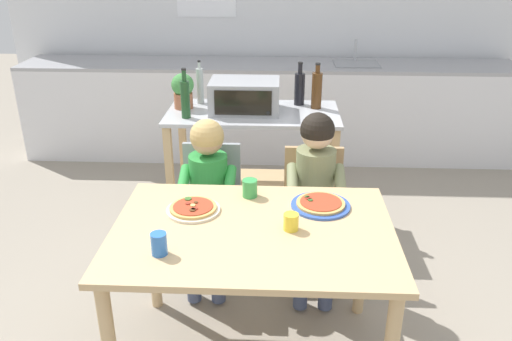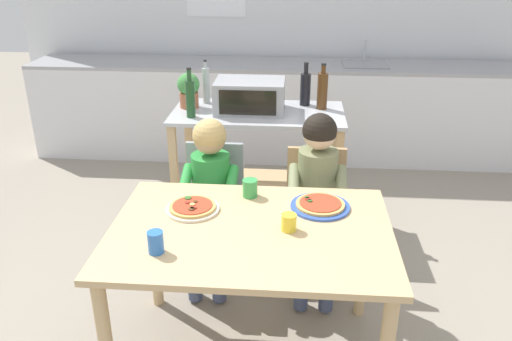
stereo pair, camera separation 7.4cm
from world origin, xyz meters
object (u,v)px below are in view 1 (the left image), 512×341
at_px(bottle_squat_spirits, 300,88).
at_px(dining_chair_left, 211,202).
at_px(drinking_cup_green, 250,188).
at_px(kitchen_island_cart, 253,150).
at_px(child_in_olive_shirt, 315,185).
at_px(potted_herb_plant, 183,90).
at_px(bottle_tall_green_wine, 317,90).
at_px(pizza_plate_cream, 193,209).
at_px(dining_chair_right, 313,207).
at_px(bottle_clear_vinegar, 200,85).
at_px(child_in_green_shirt, 207,185).
at_px(toaster_oven, 245,96).
at_px(drinking_cup_yellow, 291,222).
at_px(bottle_brown_beer, 185,98).
at_px(pizza_plate_blue_rimmed, 321,204).
at_px(drinking_cup_blue, 159,244).
at_px(dining_table, 253,248).

distance_m(bottle_squat_spirits, dining_chair_left, 1.09).
bearing_deg(drinking_cup_green, kitchen_island_cart, 92.20).
distance_m(dining_chair_left, child_in_olive_shirt, 0.66).
distance_m(potted_herb_plant, dining_chair_left, 0.89).
relative_size(bottle_tall_green_wine, pizza_plate_cream, 1.22).
relative_size(dining_chair_left, dining_chair_right, 1.00).
bearing_deg(dining_chair_right, bottle_tall_green_wine, 86.64).
height_order(bottle_clear_vinegar, child_in_green_shirt, bottle_clear_vinegar).
distance_m(toaster_oven, child_in_olive_shirt, 0.95).
distance_m(toaster_oven, bottle_tall_green_wine, 0.50).
relative_size(drinking_cup_yellow, drinking_cup_green, 0.87).
height_order(pizza_plate_cream, drinking_cup_green, drinking_cup_green).
distance_m(bottle_brown_beer, dining_chair_left, 0.73).
bearing_deg(pizza_plate_cream, bottle_brown_beer, 101.11).
relative_size(bottle_squat_spirits, child_in_olive_shirt, 0.29).
height_order(potted_herb_plant, drinking_cup_yellow, potted_herb_plant).
height_order(kitchen_island_cart, toaster_oven, toaster_oven).
bearing_deg(pizza_plate_cream, drinking_cup_green, 33.15).
xyz_separation_m(pizza_plate_cream, pizza_plate_blue_rimmed, (0.61, 0.07, -0.00)).
bearing_deg(dining_chair_right, bottle_squat_spirits, 94.71).
distance_m(dining_chair_right, drinking_cup_green, 0.61).
distance_m(bottle_clear_vinegar, drinking_cup_yellow, 1.69).
bearing_deg(drinking_cup_blue, bottle_clear_vinegar, 92.75).
bearing_deg(bottle_brown_beer, pizza_plate_blue_rimmed, -50.80).
bearing_deg(bottle_brown_beer, drinking_cup_blue, -84.78).
bearing_deg(kitchen_island_cart, dining_chair_right, -59.75).
bearing_deg(child_in_olive_shirt, drinking_cup_yellow, -103.81).
relative_size(bottle_brown_beer, potted_herb_plant, 1.35).
bearing_deg(drinking_cup_yellow, bottle_squat_spirits, 87.20).
relative_size(kitchen_island_cart, drinking_cup_green, 13.08).
height_order(bottle_squat_spirits, pizza_plate_blue_rimmed, bottle_squat_spirits).
bearing_deg(pizza_plate_cream, child_in_olive_shirt, 36.23).
bearing_deg(child_in_olive_shirt, bottle_brown_beer, 142.30).
xyz_separation_m(bottle_brown_beer, potted_herb_plant, (-0.05, 0.21, -0.01)).
bearing_deg(dining_chair_right, child_in_olive_shirt, -90.00).
distance_m(potted_herb_plant, pizza_plate_cream, 1.34).
relative_size(bottle_squat_spirits, dining_table, 0.24).
height_order(drinking_cup_blue, drinking_cup_green, drinking_cup_blue).
bearing_deg(drinking_cup_green, child_in_green_shirt, 130.29).
height_order(dining_table, drinking_cup_yellow, drinking_cup_yellow).
relative_size(bottle_clear_vinegar, pizza_plate_blue_rimmed, 1.08).
bearing_deg(bottle_clear_vinegar, drinking_cup_yellow, -68.21).
distance_m(toaster_oven, drinking_cup_blue, 1.63).
xyz_separation_m(potted_herb_plant, drinking_cup_blue, (0.19, -1.66, -0.19)).
bearing_deg(drinking_cup_blue, bottle_tall_green_wine, 66.80).
bearing_deg(dining_chair_right, child_in_green_shirt, -171.71).
bearing_deg(bottle_clear_vinegar, pizza_plate_blue_rimmed, -60.07).
bearing_deg(potted_herb_plant, bottle_squat_spirits, 8.59).
xyz_separation_m(bottle_clear_vinegar, drinking_cup_yellow, (0.62, -1.56, -0.20)).
bearing_deg(bottle_tall_green_wine, bottle_brown_beer, -163.56).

